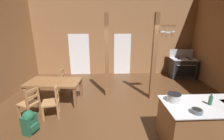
% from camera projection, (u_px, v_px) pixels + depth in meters
% --- Properties ---
extents(ground_plane, '(8.67, 8.70, 0.10)m').
position_uv_depth(ground_plane, '(122.00, 119.00, 4.37)').
color(ground_plane, '#4C301C').
extents(wall_back, '(8.67, 0.14, 4.53)m').
position_uv_depth(wall_back, '(115.00, 29.00, 7.53)').
color(wall_back, '#93663F').
rests_on(wall_back, ground_plane).
extents(glazed_door_back_left, '(1.00, 0.01, 2.05)m').
position_uv_depth(glazed_door_back_left, '(79.00, 55.00, 7.76)').
color(glazed_door_back_left, white).
rests_on(glazed_door_back_left, ground_plane).
extents(glazed_panel_back_right, '(0.84, 0.01, 2.05)m').
position_uv_depth(glazed_panel_back_right, '(122.00, 54.00, 7.84)').
color(glazed_panel_back_right, white).
rests_on(glazed_panel_back_right, ground_plane).
extents(kitchen_island, '(2.17, 0.98, 0.94)m').
position_uv_depth(kitchen_island, '(211.00, 123.00, 3.36)').
color(kitchen_island, brown).
rests_on(kitchen_island, ground_plane).
extents(stove_range, '(1.20, 0.90, 1.32)m').
position_uv_depth(stove_range, '(182.00, 68.00, 7.49)').
color(stove_range, '#2B2B2B').
rests_on(stove_range, ground_plane).
extents(support_post_with_pot_rack, '(0.67, 0.20, 2.88)m').
position_uv_depth(support_post_with_pot_rack, '(155.00, 55.00, 5.06)').
color(support_post_with_pot_rack, brown).
rests_on(support_post_with_pot_rack, ground_plane).
extents(support_post_center, '(0.14, 0.14, 2.88)m').
position_uv_depth(support_post_center, '(107.00, 57.00, 5.30)').
color(support_post_center, brown).
rests_on(support_post_center, ground_plane).
extents(dining_table, '(1.77, 1.05, 0.74)m').
position_uv_depth(dining_table, '(54.00, 84.00, 5.07)').
color(dining_table, brown).
rests_on(dining_table, ground_plane).
extents(ladderback_chair_near_window, '(0.47, 0.47, 0.95)m').
position_uv_depth(ladderback_chair_near_window, '(66.00, 80.00, 5.92)').
color(ladderback_chair_near_window, '#9E7044').
rests_on(ladderback_chair_near_window, ground_plane).
extents(ladderback_chair_by_post, '(0.58, 0.58, 0.95)m').
position_uv_depth(ladderback_chair_by_post, '(30.00, 103.00, 4.27)').
color(ladderback_chair_by_post, '#9E7044').
rests_on(ladderback_chair_by_post, ground_plane).
extents(ladderback_chair_at_table_end, '(0.52, 0.52, 0.95)m').
position_uv_depth(ladderback_chair_at_table_end, '(52.00, 102.00, 4.32)').
color(ladderback_chair_at_table_end, '#9E7044').
rests_on(ladderback_chair_at_table_end, ground_plane).
extents(backpack, '(0.36, 0.38, 0.60)m').
position_uv_depth(backpack, '(29.00, 121.00, 3.68)').
color(backpack, '#1E5138').
rests_on(backpack, ground_plane).
extents(stockpot_on_counter, '(0.35, 0.28, 0.18)m').
position_uv_depth(stockpot_on_counter, '(174.00, 97.00, 3.32)').
color(stockpot_on_counter, '#B7BABF').
rests_on(stockpot_on_counter, kitchen_island).
extents(mixing_bowl_on_counter, '(0.21, 0.21, 0.08)m').
position_uv_depth(mixing_bowl_on_counter, '(197.00, 111.00, 2.91)').
color(mixing_bowl_on_counter, slate).
rests_on(mixing_bowl_on_counter, kitchen_island).
extents(bottle_tall_on_counter, '(0.08, 0.08, 0.25)m').
position_uv_depth(bottle_tall_on_counter, '(210.00, 100.00, 3.18)').
color(bottle_tall_on_counter, '#2D5638').
rests_on(bottle_tall_on_counter, kitchen_island).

